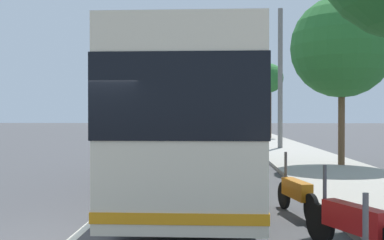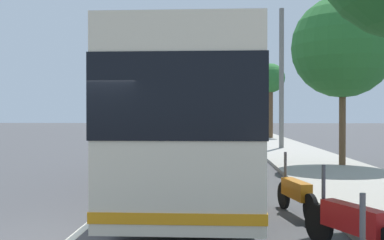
{
  "view_description": "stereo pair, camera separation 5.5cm",
  "coord_description": "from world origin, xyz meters",
  "px_view_note": "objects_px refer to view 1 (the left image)",
  "views": [
    {
      "loc": [
        -7.16,
        -2.32,
        2.02
      ],
      "look_at": [
        4.55,
        -1.73,
        1.9
      ],
      "focal_mm": 42.46,
      "sensor_mm": 36.0,
      "label": 1
    },
    {
      "loc": [
        -7.16,
        -2.37,
        2.02
      ],
      "look_at": [
        4.55,
        -1.73,
        1.9
      ],
      "focal_mm": 42.46,
      "sensor_mm": 36.0,
      "label": 2
    }
  ],
  "objects_px": {
    "motorcycle_nearest_curb": "(354,224)",
    "car_behind_bus": "(206,132)",
    "car_oncoming": "(211,129)",
    "utility_pole": "(280,79)",
    "roadside_tree_far_block": "(269,80)",
    "roadside_tree_mid_block": "(342,47)",
    "coach_bus": "(197,118)",
    "motorcycle_far_end": "(296,193)"
  },
  "relations": [
    {
      "from": "motorcycle_nearest_curb",
      "to": "car_behind_bus",
      "type": "relative_size",
      "value": 0.47
    },
    {
      "from": "car_oncoming",
      "to": "utility_pole",
      "type": "height_order",
      "value": "utility_pole"
    },
    {
      "from": "car_behind_bus",
      "to": "roadside_tree_far_block",
      "type": "relative_size",
      "value": 0.65
    },
    {
      "from": "car_behind_bus",
      "to": "roadside_tree_far_block",
      "type": "height_order",
      "value": "roadside_tree_far_block"
    },
    {
      "from": "roadside_tree_mid_block",
      "to": "roadside_tree_far_block",
      "type": "distance_m",
      "value": 20.72
    },
    {
      "from": "coach_bus",
      "to": "motorcycle_nearest_curb",
      "type": "relative_size",
      "value": 6.4
    },
    {
      "from": "motorcycle_far_end",
      "to": "roadside_tree_mid_block",
      "type": "distance_m",
      "value": 9.84
    },
    {
      "from": "coach_bus",
      "to": "roadside_tree_far_block",
      "type": "bearing_deg",
      "value": -10.7
    },
    {
      "from": "coach_bus",
      "to": "motorcycle_nearest_curb",
      "type": "bearing_deg",
      "value": -156.67
    },
    {
      "from": "car_behind_bus",
      "to": "roadside_tree_mid_block",
      "type": "xyz_separation_m",
      "value": [
        -17.43,
        -5.5,
        3.89
      ]
    },
    {
      "from": "motorcycle_far_end",
      "to": "car_oncoming",
      "type": "distance_m",
      "value": 33.95
    },
    {
      "from": "motorcycle_far_end",
      "to": "roadside_tree_mid_block",
      "type": "xyz_separation_m",
      "value": [
        8.33,
        -3.18,
        4.16
      ]
    },
    {
      "from": "car_oncoming",
      "to": "roadside_tree_far_block",
      "type": "xyz_separation_m",
      "value": [
        -4.85,
        -4.83,
        4.3
      ]
    },
    {
      "from": "roadside_tree_far_block",
      "to": "car_oncoming",
      "type": "bearing_deg",
      "value": 44.86
    },
    {
      "from": "coach_bus",
      "to": "motorcycle_nearest_curb",
      "type": "xyz_separation_m",
      "value": [
        -5.79,
        -2.47,
        -1.48
      ]
    },
    {
      "from": "coach_bus",
      "to": "car_oncoming",
      "type": "relative_size",
      "value": 3.13
    },
    {
      "from": "coach_bus",
      "to": "motorcycle_far_end",
      "type": "bearing_deg",
      "value": -145.69
    },
    {
      "from": "utility_pole",
      "to": "roadside_tree_mid_block",
      "type": "bearing_deg",
      "value": -173.34
    },
    {
      "from": "motorcycle_nearest_curb",
      "to": "motorcycle_far_end",
      "type": "distance_m",
      "value": 2.66
    },
    {
      "from": "coach_bus",
      "to": "car_oncoming",
      "type": "distance_m",
      "value": 30.77
    },
    {
      "from": "motorcycle_far_end",
      "to": "car_behind_bus",
      "type": "relative_size",
      "value": 0.49
    },
    {
      "from": "utility_pole",
      "to": "motorcycle_far_end",
      "type": "bearing_deg",
      "value": 172.93
    },
    {
      "from": "motorcycle_nearest_curb",
      "to": "car_oncoming",
      "type": "relative_size",
      "value": 0.49
    },
    {
      "from": "coach_bus",
      "to": "utility_pole",
      "type": "xyz_separation_m",
      "value": [
        14.09,
        -4.27,
        2.14
      ]
    },
    {
      "from": "coach_bus",
      "to": "roadside_tree_far_block",
      "type": "height_order",
      "value": "roadside_tree_far_block"
    },
    {
      "from": "coach_bus",
      "to": "motorcycle_far_end",
      "type": "relative_size",
      "value": 6.16
    },
    {
      "from": "car_oncoming",
      "to": "roadside_tree_mid_block",
      "type": "height_order",
      "value": "roadside_tree_mid_block"
    },
    {
      "from": "motorcycle_far_end",
      "to": "roadside_tree_far_block",
      "type": "bearing_deg",
      "value": -17.13
    },
    {
      "from": "motorcycle_far_end",
      "to": "car_behind_bus",
      "type": "height_order",
      "value": "car_behind_bus"
    },
    {
      "from": "motorcycle_nearest_curb",
      "to": "motorcycle_far_end",
      "type": "height_order",
      "value": "motorcycle_nearest_curb"
    },
    {
      "from": "coach_bus",
      "to": "motorcycle_far_end",
      "type": "height_order",
      "value": "coach_bus"
    },
    {
      "from": "utility_pole",
      "to": "car_behind_bus",
      "type": "bearing_deg",
      "value": 27.65
    },
    {
      "from": "car_behind_bus",
      "to": "roadside_tree_mid_block",
      "type": "bearing_deg",
      "value": -162.59
    },
    {
      "from": "motorcycle_nearest_curb",
      "to": "roadside_tree_far_block",
      "type": "bearing_deg",
      "value": -30.23
    },
    {
      "from": "utility_pole",
      "to": "car_oncoming",
      "type": "bearing_deg",
      "value": 13.81
    },
    {
      "from": "roadside_tree_far_block",
      "to": "utility_pole",
      "type": "height_order",
      "value": "utility_pole"
    },
    {
      "from": "motorcycle_nearest_curb",
      "to": "utility_pole",
      "type": "distance_m",
      "value": 20.29
    },
    {
      "from": "motorcycle_nearest_curb",
      "to": "motorcycle_far_end",
      "type": "xyz_separation_m",
      "value": [
        2.64,
        0.34,
        -0.02
      ]
    },
    {
      "from": "car_oncoming",
      "to": "utility_pole",
      "type": "xyz_separation_m",
      "value": [
        -16.65,
        -4.09,
        3.41
      ]
    },
    {
      "from": "coach_bus",
      "to": "motorcycle_far_end",
      "type": "xyz_separation_m",
      "value": [
        -3.15,
        -2.13,
        -1.5
      ]
    },
    {
      "from": "coach_bus",
      "to": "car_behind_bus",
      "type": "distance_m",
      "value": 22.65
    },
    {
      "from": "motorcycle_nearest_curb",
      "to": "roadside_tree_mid_block",
      "type": "relative_size",
      "value": 0.29
    }
  ]
}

